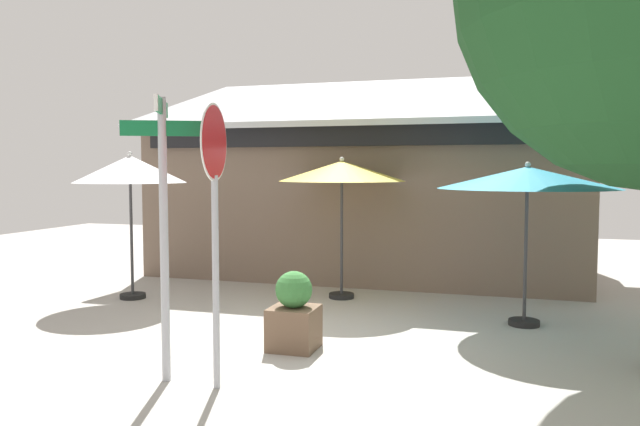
{
  "coord_description": "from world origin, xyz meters",
  "views": [
    {
      "loc": [
        2.55,
        -7.54,
        2.26
      ],
      "look_at": [
        -0.11,
        1.2,
        1.6
      ],
      "focal_mm": 34.72,
      "sensor_mm": 36.0,
      "label": 1
    }
  ],
  "objects": [
    {
      "name": "ground_plane",
      "position": [
        0.0,
        0.0,
        -0.05
      ],
      "size": [
        28.0,
        28.0,
        0.1
      ],
      "primitive_type": "cube",
      "color": "#ADA8A0"
    },
    {
      "name": "cafe_building",
      "position": [
        -0.35,
        5.92,
        1.72
      ],
      "size": [
        9.26,
        5.09,
        4.52
      ],
      "color": "#705B4C",
      "rests_on": "ground"
    },
    {
      "name": "street_sign_post",
      "position": [
        -0.89,
        -1.85,
        1.83
      ],
      "size": [
        0.79,
        0.84,
        2.99
      ],
      "color": "#A8AAB2",
      "rests_on": "ground"
    },
    {
      "name": "stop_sign",
      "position": [
        -0.28,
        -1.89,
        2.04
      ],
      "size": [
        0.13,
        0.78,
        2.91
      ],
      "color": "#A8AAB2",
      "rests_on": "ground"
    },
    {
      "name": "patio_umbrella_ivory_left",
      "position": [
        -3.67,
        1.69,
        2.23
      ],
      "size": [
        1.91,
        1.91,
        2.55
      ],
      "color": "black",
      "rests_on": "ground"
    },
    {
      "name": "patio_umbrella_mustard_center",
      "position": [
        -0.19,
        2.77,
        2.19
      ],
      "size": [
        2.19,
        2.19,
        2.46
      ],
      "color": "black",
      "rests_on": "ground"
    },
    {
      "name": "patio_umbrella_teal_right",
      "position": [
        2.82,
        1.71,
        2.11
      ],
      "size": [
        2.53,
        2.53,
        2.36
      ],
      "color": "black",
      "rests_on": "ground"
    },
    {
      "name": "sidewalk_planter",
      "position": [
        0.03,
        -0.36,
        0.44
      ],
      "size": [
        0.58,
        0.58,
        0.98
      ],
      "color": "brown",
      "rests_on": "ground"
    }
  ]
}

